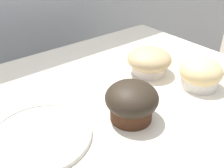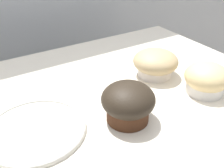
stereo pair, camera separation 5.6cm
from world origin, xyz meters
The scene contains 5 objects.
wall_back centered at (0.00, 0.60, 0.90)m, with size 3.20×0.10×1.80m, color #B2B7BC.
muffin_front_center centered at (0.07, -0.09, 0.96)m, with size 0.11×0.11×0.08m.
muffin_back_left centered at (0.23, 0.02, 0.95)m, with size 0.11×0.11×0.07m.
muffin_back_right centered at (0.28, -0.10, 0.95)m, with size 0.10×0.10×0.07m.
serving_plate centered at (-0.10, -0.03, 0.92)m, with size 0.19×0.19×0.01m.
Camera 2 is at (-0.17, -0.43, 1.25)m, focal length 42.00 mm.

